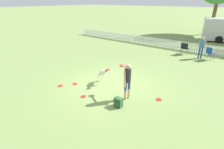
# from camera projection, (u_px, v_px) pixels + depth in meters

# --- Properties ---
(ground_plane) EXTENTS (240.00, 240.00, 0.00)m
(ground_plane) POSITION_uv_depth(u_px,v_px,m) (112.00, 84.00, 8.90)
(ground_plane) COLOR olive
(handler_person) EXTENTS (0.87, 0.83, 1.60)m
(handler_person) POSITION_uv_depth(u_px,v_px,m) (127.00, 77.00, 7.23)
(handler_person) COLOR tan
(handler_person) RESTS_ON ground_plane
(leaping_dog) EXTENTS (1.06, 0.46, 0.96)m
(leaping_dog) POSITION_uv_depth(u_px,v_px,m) (103.00, 73.00, 8.75)
(leaping_dog) COLOR beige
(leaping_dog) RESTS_ON ground_plane
(frisbee_near_handler) EXTENTS (0.23, 0.23, 0.02)m
(frisbee_near_handler) POSITION_uv_depth(u_px,v_px,m) (60.00, 86.00, 8.70)
(frisbee_near_handler) COLOR red
(frisbee_near_handler) RESTS_ON ground_plane
(frisbee_near_dog) EXTENTS (0.23, 0.23, 0.02)m
(frisbee_near_dog) POSITION_uv_depth(u_px,v_px,m) (75.00, 84.00, 8.91)
(frisbee_near_dog) COLOR red
(frisbee_near_dog) RESTS_ON ground_plane
(frisbee_midfield) EXTENTS (0.23, 0.23, 0.02)m
(frisbee_midfield) POSITION_uv_depth(u_px,v_px,m) (159.00, 99.00, 7.51)
(frisbee_midfield) COLOR red
(frisbee_midfield) RESTS_ON ground_plane
(frisbee_far_scatter) EXTENTS (0.23, 0.23, 0.02)m
(frisbee_far_scatter) POSITION_uv_depth(u_px,v_px,m) (83.00, 96.00, 7.74)
(frisbee_far_scatter) COLOR red
(frisbee_far_scatter) RESTS_ON ground_plane
(backpack_on_grass) EXTENTS (0.33, 0.25, 0.39)m
(backpack_on_grass) POSITION_uv_depth(u_px,v_px,m) (118.00, 102.00, 6.97)
(backpack_on_grass) COLOR #2D5633
(backpack_on_grass) RESTS_ON ground_plane
(picket_fence) EXTENTS (22.96, 0.04, 0.76)m
(picket_fence) POSITION_uv_depth(u_px,v_px,m) (176.00, 45.00, 15.05)
(picket_fence) COLOR white
(picket_fence) RESTS_ON ground_plane
(folding_chair_blue_left) EXTENTS (0.57, 0.59, 0.93)m
(folding_chair_blue_left) POSITION_uv_depth(u_px,v_px,m) (210.00, 52.00, 12.31)
(folding_chair_blue_left) COLOR #333338
(folding_chair_blue_left) RESTS_ON ground_plane
(folding_chair_center) EXTENTS (0.56, 0.58, 0.90)m
(folding_chair_center) POSITION_uv_depth(u_px,v_px,m) (185.00, 48.00, 13.61)
(folding_chair_center) COLOR #333338
(folding_chair_center) RESTS_ON ground_plane
(spectator_standing) EXTENTS (0.42, 0.27, 1.57)m
(spectator_standing) POSITION_uv_depth(u_px,v_px,m) (202.00, 46.00, 12.49)
(spectator_standing) COLOR #334C7A
(spectator_standing) RESTS_ON ground_plane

